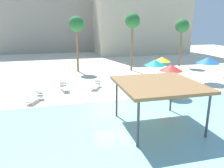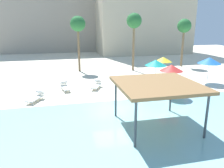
{
  "view_description": "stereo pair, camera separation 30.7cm",
  "coord_description": "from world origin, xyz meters",
  "px_view_note": "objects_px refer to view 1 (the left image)",
  "views": [
    {
      "loc": [
        -3.72,
        -15.03,
        6.18
      ],
      "look_at": [
        0.61,
        2.0,
        1.3
      ],
      "focal_mm": 35.89,
      "sensor_mm": 36.0,
      "label": 1
    },
    {
      "loc": [
        -3.42,
        -15.1,
        6.18
      ],
      "look_at": [
        0.61,
        2.0,
        1.3
      ],
      "focal_mm": 35.89,
      "sensor_mm": 36.0,
      "label": 2
    }
  ],
  "objects_px": {
    "beach_umbrella_yellow_0": "(162,59)",
    "lounge_chair_2": "(64,87)",
    "beach_umbrella_blue_3": "(208,60)",
    "lounge_chair_4": "(36,97)",
    "lounge_chair_0": "(96,85)",
    "palm_tree_3": "(76,25)",
    "beach_umbrella_red_2": "(171,68)",
    "palm_tree_0": "(132,22)",
    "shade_pavilion": "(159,85)",
    "beach_umbrella_teal_4": "(155,63)",
    "palm_tree_1": "(182,27)"
  },
  "relations": [
    {
      "from": "lounge_chair_4",
      "to": "palm_tree_0",
      "type": "height_order",
      "value": "palm_tree_0"
    },
    {
      "from": "shade_pavilion",
      "to": "palm_tree_3",
      "type": "height_order",
      "value": "palm_tree_3"
    },
    {
      "from": "beach_umbrella_blue_3",
      "to": "lounge_chair_4",
      "type": "height_order",
      "value": "beach_umbrella_blue_3"
    },
    {
      "from": "beach_umbrella_blue_3",
      "to": "palm_tree_3",
      "type": "distance_m",
      "value": 15.7
    },
    {
      "from": "beach_umbrella_blue_3",
      "to": "lounge_chair_0",
      "type": "relative_size",
      "value": 1.38
    },
    {
      "from": "palm_tree_3",
      "to": "beach_umbrella_teal_4",
      "type": "bearing_deg",
      "value": -53.46
    },
    {
      "from": "lounge_chair_2",
      "to": "palm_tree_3",
      "type": "xyz_separation_m",
      "value": [
        2.11,
        8.09,
        5.45
      ]
    },
    {
      "from": "beach_umbrella_yellow_0",
      "to": "beach_umbrella_red_2",
      "type": "bearing_deg",
      "value": -109.79
    },
    {
      "from": "beach_umbrella_blue_3",
      "to": "palm_tree_3",
      "type": "relative_size",
      "value": 0.39
    },
    {
      "from": "beach_umbrella_yellow_0",
      "to": "beach_umbrella_blue_3",
      "type": "relative_size",
      "value": 0.91
    },
    {
      "from": "lounge_chair_0",
      "to": "palm_tree_3",
      "type": "height_order",
      "value": "palm_tree_3"
    },
    {
      "from": "beach_umbrella_red_2",
      "to": "beach_umbrella_teal_4",
      "type": "height_order",
      "value": "beach_umbrella_red_2"
    },
    {
      "from": "shade_pavilion",
      "to": "beach_umbrella_teal_4",
      "type": "distance_m",
      "value": 8.97
    },
    {
      "from": "beach_umbrella_red_2",
      "to": "beach_umbrella_teal_4",
      "type": "relative_size",
      "value": 1.03
    },
    {
      "from": "beach_umbrella_yellow_0",
      "to": "beach_umbrella_red_2",
      "type": "xyz_separation_m",
      "value": [
        -2.11,
        -5.87,
        0.29
      ]
    },
    {
      "from": "lounge_chair_4",
      "to": "beach_umbrella_blue_3",
      "type": "bearing_deg",
      "value": 123.16
    },
    {
      "from": "beach_umbrella_red_2",
      "to": "palm_tree_3",
      "type": "distance_m",
      "value": 14.12
    },
    {
      "from": "palm_tree_0",
      "to": "palm_tree_3",
      "type": "height_order",
      "value": "palm_tree_0"
    },
    {
      "from": "lounge_chair_2",
      "to": "palm_tree_3",
      "type": "relative_size",
      "value": 0.28
    },
    {
      "from": "beach_umbrella_blue_3",
      "to": "palm_tree_3",
      "type": "height_order",
      "value": "palm_tree_3"
    },
    {
      "from": "beach_umbrella_blue_3",
      "to": "palm_tree_0",
      "type": "bearing_deg",
      "value": 124.73
    },
    {
      "from": "beach_umbrella_blue_3",
      "to": "lounge_chair_4",
      "type": "xyz_separation_m",
      "value": [
        -16.91,
        -1.62,
        -2.06
      ]
    },
    {
      "from": "lounge_chair_2",
      "to": "palm_tree_1",
      "type": "bearing_deg",
      "value": 105.68
    },
    {
      "from": "lounge_chair_0",
      "to": "palm_tree_3",
      "type": "bearing_deg",
      "value": -148.69
    },
    {
      "from": "beach_umbrella_blue_3",
      "to": "lounge_chair_2",
      "type": "xyz_separation_m",
      "value": [
        -14.54,
        0.89,
        -2.06
      ]
    },
    {
      "from": "shade_pavilion",
      "to": "lounge_chair_4",
      "type": "height_order",
      "value": "shade_pavilion"
    },
    {
      "from": "beach_umbrella_red_2",
      "to": "lounge_chair_0",
      "type": "relative_size",
      "value": 1.4
    },
    {
      "from": "beach_umbrella_yellow_0",
      "to": "palm_tree_0",
      "type": "distance_m",
      "value": 6.71
    },
    {
      "from": "lounge_chair_0",
      "to": "palm_tree_1",
      "type": "bearing_deg",
      "value": 146.0
    },
    {
      "from": "beach_umbrella_red_2",
      "to": "beach_umbrella_blue_3",
      "type": "height_order",
      "value": "beach_umbrella_red_2"
    },
    {
      "from": "palm_tree_1",
      "to": "shade_pavilion",
      "type": "bearing_deg",
      "value": -124.04
    },
    {
      "from": "beach_umbrella_yellow_0",
      "to": "palm_tree_3",
      "type": "height_order",
      "value": "palm_tree_3"
    },
    {
      "from": "lounge_chair_2",
      "to": "lounge_chair_4",
      "type": "height_order",
      "value": "same"
    },
    {
      "from": "beach_umbrella_yellow_0",
      "to": "beach_umbrella_blue_3",
      "type": "height_order",
      "value": "beach_umbrella_blue_3"
    },
    {
      "from": "shade_pavilion",
      "to": "beach_umbrella_yellow_0",
      "type": "relative_size",
      "value": 1.9
    },
    {
      "from": "shade_pavilion",
      "to": "beach_umbrella_teal_4",
      "type": "xyz_separation_m",
      "value": [
        3.56,
        8.23,
        -0.21
      ]
    },
    {
      "from": "beach_umbrella_yellow_0",
      "to": "lounge_chair_0",
      "type": "height_order",
      "value": "beach_umbrella_yellow_0"
    },
    {
      "from": "shade_pavilion",
      "to": "palm_tree_3",
      "type": "relative_size",
      "value": 0.68
    },
    {
      "from": "shade_pavilion",
      "to": "beach_umbrella_blue_3",
      "type": "distance_m",
      "value": 12.43
    },
    {
      "from": "beach_umbrella_red_2",
      "to": "palm_tree_0",
      "type": "relative_size",
      "value": 0.38
    },
    {
      "from": "shade_pavilion",
      "to": "beach_umbrella_red_2",
      "type": "distance_m",
      "value": 6.16
    },
    {
      "from": "lounge_chair_4",
      "to": "palm_tree_3",
      "type": "height_order",
      "value": "palm_tree_3"
    },
    {
      "from": "beach_umbrella_yellow_0",
      "to": "beach_umbrella_blue_3",
      "type": "bearing_deg",
      "value": -36.6
    },
    {
      "from": "beach_umbrella_yellow_0",
      "to": "lounge_chair_2",
      "type": "relative_size",
      "value": 1.25
    },
    {
      "from": "lounge_chair_0",
      "to": "beach_umbrella_blue_3",
      "type": "bearing_deg",
      "value": 110.92
    },
    {
      "from": "lounge_chair_0",
      "to": "lounge_chair_2",
      "type": "relative_size",
      "value": 1.0
    },
    {
      "from": "beach_umbrella_red_2",
      "to": "lounge_chair_0",
      "type": "bearing_deg",
      "value": 145.31
    },
    {
      "from": "palm_tree_1",
      "to": "beach_umbrella_teal_4",
      "type": "bearing_deg",
      "value": -131.94
    },
    {
      "from": "palm_tree_0",
      "to": "palm_tree_1",
      "type": "relative_size",
      "value": 1.1
    },
    {
      "from": "shade_pavilion",
      "to": "beach_umbrella_teal_4",
      "type": "bearing_deg",
      "value": 66.61
    }
  ]
}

